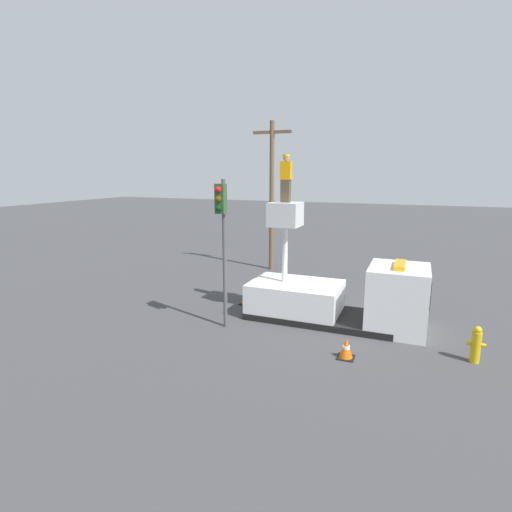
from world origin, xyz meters
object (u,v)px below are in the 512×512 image
(traffic_light_pole, at_px, (222,225))
(traffic_cone_curbside, at_px, (346,349))
(worker, at_px, (286,178))
(fire_hydrant, at_px, (476,345))
(bucket_truck, at_px, (338,297))
(traffic_cone_rear, at_px, (245,296))
(utility_pole, at_px, (272,192))

(traffic_light_pole, xyz_separation_m, traffic_cone_curbside, (4.50, -0.76, -3.44))
(traffic_cone_curbside, bearing_deg, worker, 134.86)
(fire_hydrant, bearing_deg, worker, 164.54)
(bucket_truck, relative_size, traffic_cone_rear, 8.99)
(traffic_light_pole, bearing_deg, bucket_truck, 30.71)
(traffic_cone_rear, xyz_separation_m, traffic_cone_curbside, (4.83, -3.47, -0.05))
(bucket_truck, distance_m, traffic_cone_rear, 4.10)
(worker, bearing_deg, traffic_cone_rear, 164.80)
(traffic_light_pole, height_order, traffic_cone_curbside, traffic_light_pole)
(bucket_truck, xyz_separation_m, worker, (-2.12, 0.00, 4.33))
(worker, height_order, traffic_cone_curbside, worker)
(worker, relative_size, traffic_cone_curbside, 2.77)
(bucket_truck, relative_size, utility_pole, 0.79)
(traffic_cone_rear, bearing_deg, traffic_light_pole, -82.94)
(traffic_cone_rear, bearing_deg, bucket_truck, -7.31)
(worker, height_order, traffic_light_pole, worker)
(worker, bearing_deg, utility_pole, 113.78)
(utility_pole, bearing_deg, traffic_cone_rear, -79.78)
(traffic_cone_curbside, bearing_deg, fire_hydrant, 17.84)
(worker, relative_size, utility_pole, 0.21)
(traffic_light_pole, distance_m, traffic_cone_rear, 4.35)
(worker, relative_size, traffic_light_pole, 0.33)
(traffic_cone_curbside, relative_size, utility_pole, 0.08)
(bucket_truck, xyz_separation_m, traffic_cone_curbside, (0.82, -2.95, -0.66))
(bucket_truck, relative_size, fire_hydrant, 5.76)
(traffic_light_pole, height_order, fire_hydrant, traffic_light_pole)
(fire_hydrant, relative_size, traffic_cone_curbside, 1.78)
(worker, distance_m, traffic_cone_curbside, 6.50)
(traffic_cone_rear, relative_size, traffic_cone_curbside, 1.14)
(worker, xyz_separation_m, fire_hydrant, (6.51, -1.80, -4.73))
(fire_hydrant, height_order, traffic_cone_rear, fire_hydrant)
(fire_hydrant, relative_size, traffic_cone_rear, 1.56)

